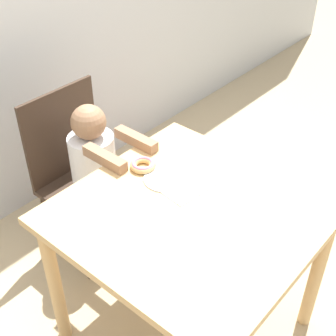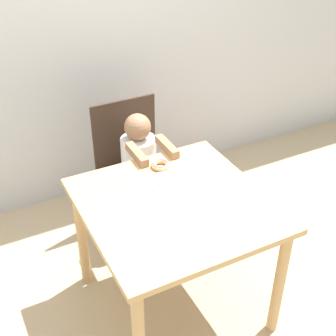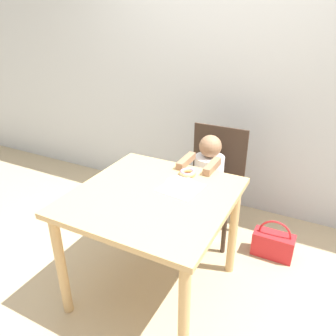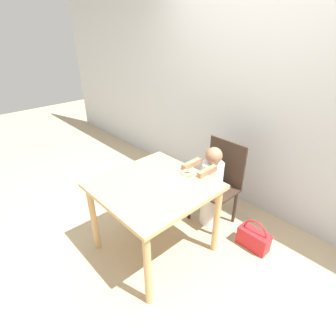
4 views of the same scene
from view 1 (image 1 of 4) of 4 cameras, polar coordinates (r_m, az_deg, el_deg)
name	(u,v)px [view 1 (image 1 of 4)]	position (r m, az deg, el deg)	size (l,w,h in m)	color
ground_plane	(186,327)	(2.42, 2.22, -18.79)	(12.00, 12.00, 0.00)	tan
dining_table	(190,231)	(1.92, 2.67, -7.70)	(0.94, 0.95, 0.76)	tan
chair	(80,173)	(2.53, -10.63, -0.64)	(0.45, 0.39, 0.93)	#38281E
child_figure	(96,183)	(2.46, -8.71, -1.87)	(0.25, 0.45, 0.93)	white
donut	(143,165)	(2.04, -3.08, 0.38)	(0.11, 0.11, 0.03)	#DBB270
napkin	(181,181)	(1.98, 1.65, -1.57)	(0.26, 0.26, 0.00)	white
handbag	(162,185)	(3.00, -0.71, -2.07)	(0.31, 0.14, 0.32)	red
plate	(165,179)	(1.99, -0.37, -1.31)	(0.18, 0.18, 0.01)	silver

